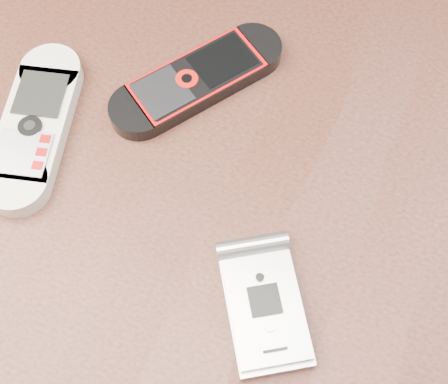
{
  "coord_description": "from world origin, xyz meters",
  "views": [
    {
      "loc": [
        0.08,
        -0.19,
        1.18
      ],
      "look_at": [
        0.01,
        0.0,
        0.76
      ],
      "focal_mm": 50.0,
      "sensor_mm": 36.0,
      "label": 1
    }
  ],
  "objects_px": {
    "table": "(219,246)",
    "motorola_razr": "(265,307)",
    "nokia_white": "(35,126)",
    "nokia_black_red": "(197,79)"
  },
  "relations": [
    {
      "from": "nokia_black_red",
      "to": "motorola_razr",
      "type": "relative_size",
      "value": 1.58
    },
    {
      "from": "table",
      "to": "motorola_razr",
      "type": "bearing_deg",
      "value": -48.52
    },
    {
      "from": "nokia_white",
      "to": "motorola_razr",
      "type": "distance_m",
      "value": 0.23
    },
    {
      "from": "nokia_black_red",
      "to": "motorola_razr",
      "type": "bearing_deg",
      "value": -18.74
    },
    {
      "from": "motorola_razr",
      "to": "table",
      "type": "bearing_deg",
      "value": 100.27
    },
    {
      "from": "table",
      "to": "nokia_white",
      "type": "relative_size",
      "value": 7.79
    },
    {
      "from": "nokia_black_red",
      "to": "motorola_razr",
      "type": "height_order",
      "value": "same"
    },
    {
      "from": "table",
      "to": "nokia_white",
      "type": "xyz_separation_m",
      "value": [
        -0.16,
        0.0,
        0.11
      ]
    },
    {
      "from": "table",
      "to": "nokia_black_red",
      "type": "height_order",
      "value": "nokia_black_red"
    },
    {
      "from": "nokia_white",
      "to": "nokia_black_red",
      "type": "height_order",
      "value": "nokia_white"
    }
  ]
}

